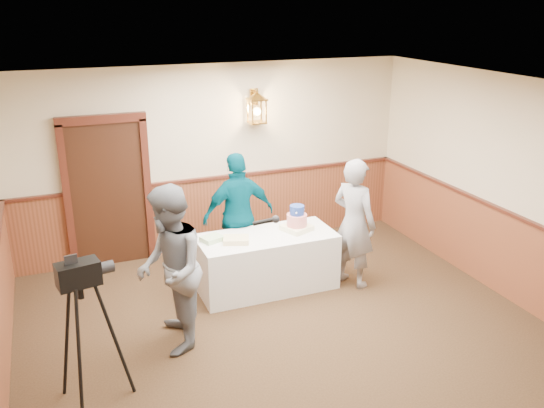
% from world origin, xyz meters
% --- Properties ---
extents(ground, '(7.00, 7.00, 0.00)m').
position_xyz_m(ground, '(0.00, 0.00, 0.00)').
color(ground, '#312013').
rests_on(ground, ground).
extents(room_shell, '(6.02, 7.02, 2.81)m').
position_xyz_m(room_shell, '(-0.05, 0.45, 1.52)').
color(room_shell, beige).
rests_on(room_shell, ground).
extents(display_table, '(1.80, 0.80, 0.75)m').
position_xyz_m(display_table, '(0.19, 1.90, 0.38)').
color(display_table, silver).
rests_on(display_table, ground).
extents(tiered_cake, '(0.43, 0.43, 0.35)m').
position_xyz_m(tiered_cake, '(0.63, 1.92, 0.89)').
color(tiered_cake, '#F8F2BE').
rests_on(tiered_cake, display_table).
extents(sheet_cake_yellow, '(0.38, 0.34, 0.07)m').
position_xyz_m(sheet_cake_yellow, '(-0.25, 1.83, 0.78)').
color(sheet_cake_yellow, '#F6E293').
rests_on(sheet_cake_yellow, display_table).
extents(sheet_cake_green, '(0.32, 0.29, 0.06)m').
position_xyz_m(sheet_cake_green, '(-0.51, 1.99, 0.78)').
color(sheet_cake_green, '#9DCC90').
rests_on(sheet_cake_green, display_table).
extents(interviewer, '(1.54, 1.00, 1.86)m').
position_xyz_m(interviewer, '(-1.26, 0.99, 0.93)').
color(interviewer, slate).
rests_on(interviewer, ground).
extents(baker, '(0.65, 0.76, 1.75)m').
position_xyz_m(baker, '(1.31, 1.59, 0.88)').
color(baker, gray).
rests_on(baker, ground).
extents(assistant_p, '(1.05, 0.49, 1.74)m').
position_xyz_m(assistant_p, '(-0.00, 2.45, 0.87)').
color(assistant_p, '#004454').
rests_on(assistant_p, ground).
extents(tv_camera_rig, '(0.59, 0.55, 1.50)m').
position_xyz_m(tv_camera_rig, '(-2.20, 0.27, 0.67)').
color(tv_camera_rig, black).
rests_on(tv_camera_rig, ground).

